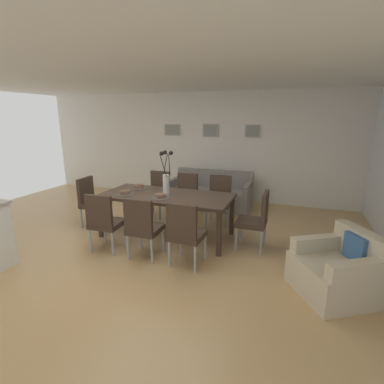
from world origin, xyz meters
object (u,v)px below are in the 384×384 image
at_px(dining_chair_far_left, 143,225).
at_px(framed_picture_left, 172,130).
at_px(dining_chair_far_right, 186,195).
at_px(sofa, 211,194).
at_px(centerpiece_vase, 166,178).
at_px(dining_chair_mid_left, 185,231).
at_px(dining_chair_mid_right, 219,197).
at_px(dining_chair_head_west, 92,199).
at_px(dining_chair_head_east, 257,217).
at_px(dining_chair_near_left, 104,220).
at_px(bowl_far_left, 160,195).
at_px(framed_picture_center, 211,130).
at_px(dining_chair_near_right, 158,192).
at_px(bowl_near_right, 139,186).
at_px(framed_picture_right, 253,131).
at_px(dining_table, 166,198).
at_px(armchair, 339,271).
at_px(bowl_near_left, 125,192).

height_order(dining_chair_far_left, framed_picture_left, framed_picture_left).
bearing_deg(dining_chair_far_right, sofa, 77.48).
bearing_deg(framed_picture_left, dining_chair_far_left, -73.32).
height_order(dining_chair_far_left, centerpiece_vase, centerpiece_vase).
relative_size(dining_chair_mid_left, framed_picture_left, 2.12).
bearing_deg(dining_chair_mid_right, dining_chair_far_left, -109.74).
bearing_deg(dining_chair_head_west, dining_chair_mid_right, 23.50).
bearing_deg(dining_chair_head_east, dining_chair_near_left, -157.57).
relative_size(dining_chair_near_left, bowl_far_left, 5.41).
bearing_deg(framed_picture_center, dining_chair_mid_left, -78.84).
relative_size(dining_chair_near_right, dining_chair_mid_left, 1.00).
distance_m(dining_chair_mid_right, framed_picture_left, 2.64).
height_order(dining_chair_near_left, bowl_near_right, dining_chair_near_left).
xyz_separation_m(bowl_near_right, framed_picture_right, (1.67, 2.35, 0.92)).
relative_size(dining_chair_near_right, framed_picture_center, 2.31).
bearing_deg(dining_chair_head_west, dining_chair_mid_left, -21.02).
height_order(dining_chair_head_east, sofa, dining_chair_head_east).
distance_m(dining_chair_far_left, framed_picture_center, 3.66).
xyz_separation_m(dining_chair_near_right, framed_picture_right, (1.64, 1.65, 1.19)).
bearing_deg(dining_chair_near_left, dining_chair_mid_right, 54.19).
distance_m(dining_table, dining_chair_mid_right, 1.17).
relative_size(dining_chair_far_right, dining_chair_mid_right, 1.00).
distance_m(dining_chair_near_left, bowl_near_right, 1.14).
relative_size(dining_chair_mid_right, dining_chair_head_west, 1.00).
bearing_deg(bowl_far_left, dining_chair_far_right, 90.15).
bearing_deg(framed_picture_right, dining_chair_mid_right, -101.27).
bearing_deg(framed_picture_left, sofa, -27.88).
relative_size(dining_chair_far_right, framed_picture_center, 2.31).
distance_m(bowl_far_left, armchair, 2.71).
height_order(framed_picture_left, framed_picture_right, framed_picture_right).
bearing_deg(dining_chair_near_right, bowl_near_left, -91.29).
xyz_separation_m(dining_table, dining_chair_head_east, (1.52, 0.01, -0.16)).
bearing_deg(dining_chair_head_east, framed_picture_left, 134.44).
bearing_deg(armchair, dining_table, 161.19).
height_order(dining_chair_far_left, bowl_far_left, dining_chair_far_left).
relative_size(dining_chair_mid_left, dining_chair_head_east, 1.00).
relative_size(dining_chair_far_left, dining_chair_head_west, 1.00).
distance_m(dining_chair_far_right, framed_picture_right, 2.29).
distance_m(dining_chair_near_left, bowl_near_left, 0.71).
bearing_deg(dining_chair_head_west, bowl_far_left, -7.25).
bearing_deg(bowl_near_right, dining_table, -18.80).
bearing_deg(dining_chair_mid_left, framed_picture_right, 84.63).
bearing_deg(centerpiece_vase, dining_table, -124.65).
bearing_deg(framed_picture_right, framed_picture_left, -180.00).
distance_m(armchair, framed_picture_center, 4.54).
distance_m(dining_chair_mid_right, centerpiece_vase, 1.26).
relative_size(dining_chair_near_left, bowl_near_left, 5.41).
height_order(dining_table, sofa, sofa).
bearing_deg(armchair, dining_chair_near_right, 150.64).
relative_size(bowl_near_right, framed_picture_center, 0.43).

